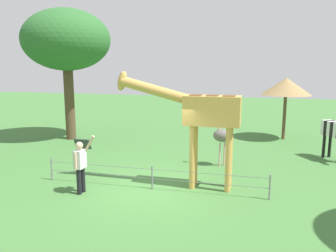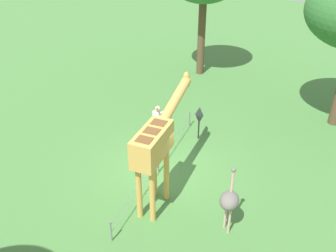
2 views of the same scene
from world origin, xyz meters
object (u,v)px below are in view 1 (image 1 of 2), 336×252
Objects in this scene: visitor at (81,164)px; tree_east at (66,41)px; giraffe at (201,114)px; ostrich at (222,136)px; shade_hut_near at (286,87)px; info_sign at (83,149)px.

tree_east is at bearing -58.31° from visitor.
giraffe is 3.91m from visitor.
shade_hut_near is (-2.60, -5.51, 1.51)m from ostrich.
shade_hut_near is at bearing -115.31° from ostrich.
giraffe is 2.24× the size of visitor.
visitor is at bearing 22.71° from giraffe.
giraffe is 2.73m from ostrich.
shade_hut_near is (-6.42, -9.35, 1.78)m from visitor.
tree_east reaches higher than ostrich.
ostrich is 9.28m from tree_east.
tree_east reaches higher than info_sign.
giraffe is 4.30m from info_sign.
visitor is at bearing 45.17° from ostrich.
shade_hut_near is 10.74m from info_sign.
ostrich is 0.35× the size of tree_east.
ostrich is at bearing -152.71° from info_sign.
shade_hut_near is (-3.06, -7.94, 0.36)m from giraffe.
visitor is 11.48m from shade_hut_near.
tree_east reaches higher than shade_hut_near.
visitor is at bearing 55.51° from shade_hut_near.
visitor reaches higher than info_sign.
tree_east reaches higher than giraffe.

